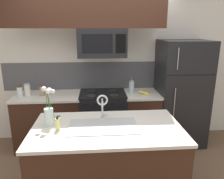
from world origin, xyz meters
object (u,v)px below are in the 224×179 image
(storage_jar_tall, at_px, (20,91))
(dish_soap_bottle, at_px, (58,124))
(microwave, at_px, (102,43))
(storage_jar_short, at_px, (42,91))
(stove_range, at_px, (103,119))
(flower_vase, at_px, (49,113))
(storage_jar_medium, at_px, (27,90))
(sink_faucet, at_px, (102,103))
(banana_bunch, at_px, (145,93))
(refrigerator, at_px, (180,93))
(french_press, at_px, (132,87))

(storage_jar_tall, xyz_separation_m, dish_soap_bottle, (0.80, -1.28, -0.01))
(microwave, xyz_separation_m, storage_jar_short, (-0.97, 0.00, -0.75))
(stove_range, bearing_deg, microwave, -89.84)
(storage_jar_short, bearing_deg, flower_vase, -73.49)
(dish_soap_bottle, height_order, flower_vase, flower_vase)
(storage_jar_medium, distance_m, flower_vase, 1.30)
(stove_range, xyz_separation_m, storage_jar_short, (-0.97, -0.02, 0.53))
(microwave, distance_m, sink_faucet, 1.19)
(stove_range, relative_size, flower_vase, 2.10)
(banana_bunch, xyz_separation_m, dish_soap_bottle, (-1.21, -1.24, 0.05))
(banana_bunch, distance_m, dish_soap_bottle, 1.73)
(storage_jar_tall, bearing_deg, storage_jar_short, 0.06)
(refrigerator, distance_m, french_press, 0.85)
(storage_jar_tall, relative_size, french_press, 0.62)
(banana_bunch, distance_m, sink_faucet, 1.23)
(banana_bunch, relative_size, flower_vase, 0.43)
(french_press, xyz_separation_m, dish_soap_bottle, (-1.01, -1.36, -0.03))
(refrigerator, relative_size, french_press, 6.65)
(storage_jar_tall, xyz_separation_m, flower_vase, (0.69, -1.15, 0.07))
(refrigerator, bearing_deg, storage_jar_tall, -179.12)
(refrigerator, relative_size, storage_jar_short, 10.59)
(storage_jar_medium, bearing_deg, dish_soap_bottle, -62.13)
(microwave, xyz_separation_m, dish_soap_bottle, (-0.52, -1.28, -0.76))
(storage_jar_short, bearing_deg, dish_soap_bottle, -70.62)
(stove_range, height_order, flower_vase, flower_vase)
(storage_jar_tall, distance_m, storage_jar_medium, 0.12)
(microwave, height_order, flower_vase, microwave)
(dish_soap_bottle, bearing_deg, microwave, 67.81)
(refrigerator, distance_m, dish_soap_bottle, 2.28)
(refrigerator, xyz_separation_m, storage_jar_short, (-2.30, -0.04, 0.11))
(storage_jar_tall, relative_size, dish_soap_bottle, 1.01)
(storage_jar_medium, distance_m, storage_jar_short, 0.24)
(storage_jar_tall, height_order, banana_bunch, storage_jar_tall)
(storage_jar_short, bearing_deg, refrigerator, 1.01)
(french_press, relative_size, sink_faucet, 0.87)
(storage_jar_medium, bearing_deg, french_press, 2.08)
(stove_range, xyz_separation_m, refrigerator, (1.33, 0.02, 0.43))
(dish_soap_bottle, bearing_deg, banana_bunch, 45.51)
(storage_jar_tall, xyz_separation_m, storage_jar_medium, (0.11, 0.02, 0.01))
(storage_jar_short, relative_size, flower_vase, 0.38)
(stove_range, relative_size, storage_jar_medium, 4.80)
(flower_vase, bearing_deg, storage_jar_tall, 121.07)
(storage_jar_tall, height_order, french_press, french_press)
(refrigerator, xyz_separation_m, storage_jar_tall, (-2.65, -0.04, 0.10))
(storage_jar_short, bearing_deg, sink_faucet, -47.28)
(french_press, height_order, flower_vase, flower_vase)
(storage_jar_tall, height_order, sink_faucet, sink_faucet)
(storage_jar_medium, bearing_deg, microwave, -0.93)
(storage_jar_tall, height_order, dish_soap_bottle, storage_jar_tall)
(refrigerator, bearing_deg, dish_soap_bottle, -144.64)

